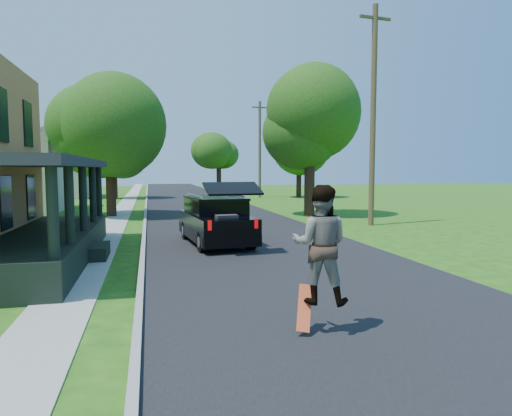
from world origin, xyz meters
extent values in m
plane|color=#1B5110|center=(0.00, 0.00, 0.00)|extent=(140.00, 140.00, 0.00)
cube|color=black|center=(0.00, 20.00, 0.00)|extent=(8.00, 120.00, 0.02)
cube|color=gray|center=(-4.05, 20.00, 0.00)|extent=(0.15, 120.00, 0.12)
cube|color=gray|center=(-5.60, 20.00, 0.00)|extent=(1.30, 120.00, 0.03)
cube|color=black|center=(-6.80, 6.00, 0.45)|extent=(2.40, 10.00, 0.90)
cube|color=black|center=(-6.80, 6.00, 3.00)|extent=(2.60, 10.30, 0.25)
cube|color=#A9A495|center=(-13.50, 40.00, 2.50)|extent=(8.00, 8.00, 5.00)
pyramid|color=black|center=(-13.50, 40.00, 7.20)|extent=(12.78, 12.78, 2.20)
cube|color=black|center=(-1.40, 7.89, 0.69)|extent=(2.42, 4.84, 0.90)
cube|color=black|center=(-1.42, 8.04, 1.41)|extent=(2.09, 3.06, 0.58)
cube|color=black|center=(-1.42, 8.04, 1.73)|extent=(2.14, 3.16, 0.08)
cube|color=black|center=(-1.17, 5.61, 2.18)|extent=(1.89, 1.15, 0.40)
cube|color=#333338|center=(-1.26, 6.49, 1.01)|extent=(0.80, 0.71, 0.48)
cube|color=silver|center=(-2.20, 7.96, 1.83)|extent=(0.32, 2.56, 0.06)
cube|color=silver|center=(-0.63, 8.12, 1.83)|extent=(0.32, 2.56, 0.06)
cube|color=#990505|center=(-1.95, 5.50, 1.01)|extent=(0.13, 0.08, 0.32)
cube|color=#990505|center=(-0.39, 5.66, 1.01)|extent=(0.13, 0.08, 0.32)
cylinder|color=black|center=(-2.41, 9.33, 0.36)|extent=(0.33, 0.74, 0.72)
cylinder|color=black|center=(-0.70, 9.50, 0.36)|extent=(0.33, 0.74, 0.72)
cylinder|color=black|center=(-2.10, 6.27, 0.36)|extent=(0.33, 0.74, 0.72)
cylinder|color=black|center=(-0.39, 6.44, 0.36)|extent=(0.33, 0.74, 0.72)
imported|color=black|center=(-1.00, -1.70, 1.53)|extent=(1.21, 1.11, 2.02)
cube|color=red|center=(-1.27, -1.68, 0.44)|extent=(0.43, 0.54, 0.72)
cylinder|color=black|center=(-6.00, 19.29, 1.54)|extent=(0.67, 0.67, 3.07)
sphere|color=#3E701E|center=(-6.00, 19.29, 4.86)|extent=(6.27, 6.27, 5.37)
sphere|color=#3E701E|center=(-5.54, 19.06, 6.05)|extent=(5.44, 5.44, 4.65)
sphere|color=#3E701E|center=(-6.58, 19.59, 5.46)|extent=(5.58, 5.58, 4.77)
cylinder|color=black|center=(-6.97, 36.29, 1.50)|extent=(0.61, 0.61, 3.01)
sphere|color=#3E701E|center=(-6.97, 36.29, 4.74)|extent=(6.07, 6.07, 5.18)
sphere|color=#3E701E|center=(-6.55, 36.08, 5.89)|extent=(5.26, 5.26, 4.49)
sphere|color=#3E701E|center=(-7.50, 36.56, 5.31)|extent=(5.40, 5.40, 4.61)
cylinder|color=black|center=(5.50, 16.79, 1.76)|extent=(0.81, 0.81, 3.52)
sphere|color=#3E701E|center=(5.50, 16.79, 5.37)|extent=(7.31, 7.31, 5.55)
sphere|color=#3E701E|center=(5.77, 16.31, 6.60)|extent=(6.33, 6.33, 4.81)
sphere|color=#3E701E|center=(5.17, 17.42, 5.99)|extent=(6.50, 6.50, 4.93)
cylinder|color=black|center=(10.82, 34.58, 1.39)|extent=(0.54, 0.54, 2.78)
sphere|color=#3E701E|center=(10.82, 34.58, 4.57)|extent=(5.69, 5.69, 5.35)
sphere|color=#3E701E|center=(11.19, 34.34, 5.76)|extent=(4.93, 4.93, 4.64)
sphere|color=#3E701E|center=(10.34, 34.91, 5.16)|extent=(5.06, 5.06, 4.76)
cylinder|color=black|center=(5.00, 49.51, 1.59)|extent=(0.64, 0.64, 3.19)
sphere|color=#3E701E|center=(5.00, 49.51, 4.83)|extent=(5.15, 5.15, 4.94)
sphere|color=#3E701E|center=(5.45, 49.20, 5.93)|extent=(4.46, 4.46, 4.28)
sphere|color=#3E701E|center=(4.43, 49.92, 5.38)|extent=(4.58, 4.58, 4.39)
cylinder|color=#4F3E25|center=(7.00, 11.89, 5.37)|extent=(0.30, 0.30, 10.73)
cube|color=#4F3E25|center=(7.00, 11.89, 10.10)|extent=(1.70, 0.29, 0.13)
cylinder|color=#4F3E25|center=(7.00, 35.45, 4.74)|extent=(0.29, 0.29, 9.49)
cube|color=#4F3E25|center=(7.00, 35.45, 8.88)|extent=(1.61, 0.31, 0.12)
camera|label=1|loc=(-3.81, -8.90, 2.80)|focal=32.00mm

